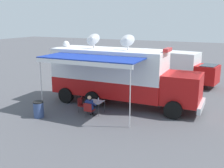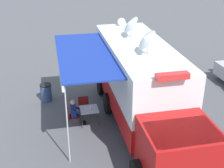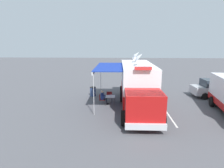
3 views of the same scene
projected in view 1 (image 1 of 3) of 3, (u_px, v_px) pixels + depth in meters
name	position (u px, v px, depth m)	size (l,w,h in m)	color
ground_plane	(109.00, 102.00, 17.63)	(100.00, 100.00, 0.00)	#515156
lot_stripe	(152.00, 98.00, 18.59)	(0.12, 4.80, 0.01)	silver
command_truck	(120.00, 74.00, 16.83)	(4.90, 9.51, 4.53)	#B71414
folding_table	(96.00, 102.00, 15.39)	(0.81, 0.81, 0.73)	silver
water_bottle	(98.00, 100.00, 15.34)	(0.07, 0.07, 0.22)	silver
folding_chair_at_table	(89.00, 109.00, 14.73)	(0.48, 0.48, 0.87)	maroon
folding_chair_beside_table	(82.00, 104.00, 15.65)	(0.48, 0.48, 0.87)	maroon
seated_responder	(90.00, 106.00, 14.86)	(0.66, 0.55, 1.25)	navy
trash_bin	(39.00, 109.00, 14.86)	(0.57, 0.57, 0.91)	#384C7F
support_truck	(172.00, 67.00, 22.40)	(3.14, 7.04, 2.70)	white
car_behind_truck	(121.00, 67.00, 25.22)	(4.25, 2.12, 1.76)	#B2B5BA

